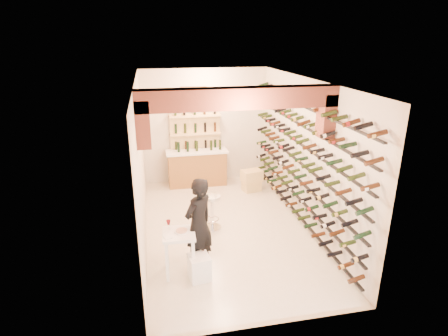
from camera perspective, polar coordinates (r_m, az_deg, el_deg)
name	(u,v)px	position (r m, az deg, el deg)	size (l,w,h in m)	color
ground	(227,227)	(8.31, 0.41, -9.16)	(6.00, 6.00, 0.00)	beige
room_shell	(230,132)	(7.23, 0.88, 5.62)	(3.52, 6.02, 3.21)	beige
wine_rack	(296,157)	(8.12, 11.09, 1.67)	(0.32, 5.70, 2.56)	black
back_counter	(197,167)	(10.43, -4.17, 0.21)	(1.70, 0.62, 1.29)	olive
back_shelving	(195,143)	(10.47, -4.43, 3.92)	(1.40, 0.31, 2.73)	#DFBC7D
tasting_table	(179,240)	(6.60, -6.97, -10.96)	(0.58, 0.58, 0.98)	white
white_stool	(199,267)	(6.66, -3.83, -15.07)	(0.35, 0.35, 0.44)	white
person	(199,224)	(6.62, -3.95, -8.66)	(0.64, 0.42, 1.74)	black
chrome_barstool	(212,209)	(8.08, -1.88, -6.42)	(0.41, 0.41, 0.79)	silver
crate_lower	(251,186)	(10.15, 4.26, -2.75)	(0.47, 0.33, 0.28)	#D8BA76
crate_upper	(252,176)	(10.04, 4.31, -1.19)	(0.53, 0.37, 0.31)	#D8BA76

